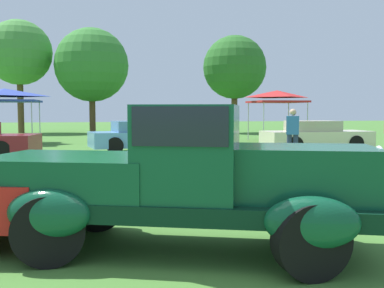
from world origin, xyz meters
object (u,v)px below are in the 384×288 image
at_px(feature_pickup_truck, 183,177).
at_px(spectator_near_truck, 293,133).
at_px(canopy_tent_left_field, 5,94).
at_px(show_car_cream, 316,136).
at_px(show_car_skyblue, 139,137).
at_px(canopy_tent_center_field, 277,96).

distance_m(feature_pickup_truck, spectator_near_truck, 10.00).
xyz_separation_m(feature_pickup_truck, canopy_tent_left_field, (-5.44, 18.46, 1.55)).
distance_m(show_car_cream, spectator_near_truck, 4.21).
relative_size(spectator_near_truck, canopy_tent_left_field, 0.53).
height_order(show_car_skyblue, canopy_tent_center_field, canopy_tent_center_field).
xyz_separation_m(feature_pickup_truck, spectator_near_truck, (5.21, 8.54, 0.04)).
bearing_deg(spectator_near_truck, canopy_tent_left_field, 137.01).
relative_size(canopy_tent_left_field, canopy_tent_center_field, 1.18).
relative_size(show_car_skyblue, spectator_near_truck, 2.43).
bearing_deg(spectator_near_truck, show_car_skyblue, 136.36).
relative_size(spectator_near_truck, canopy_tent_center_field, 0.62).
height_order(show_car_cream, canopy_tent_center_field, canopy_tent_center_field).
bearing_deg(canopy_tent_center_field, canopy_tent_left_field, 176.85).
bearing_deg(canopy_tent_center_field, feature_pickup_truck, -115.47).
height_order(show_car_cream, canopy_tent_left_field, canopy_tent_left_field).
xyz_separation_m(show_car_cream, canopy_tent_center_field, (0.69, 5.82, 1.82)).
relative_size(feature_pickup_truck, spectator_near_truck, 2.79).
height_order(show_car_skyblue, spectator_near_truck, spectator_near_truck).
bearing_deg(canopy_tent_center_field, show_car_cream, -96.73).
xyz_separation_m(show_car_skyblue, spectator_near_truck, (4.59, -4.38, 0.32)).
bearing_deg(spectator_near_truck, show_car_cream, 52.90).
height_order(feature_pickup_truck, spectator_near_truck, feature_pickup_truck).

